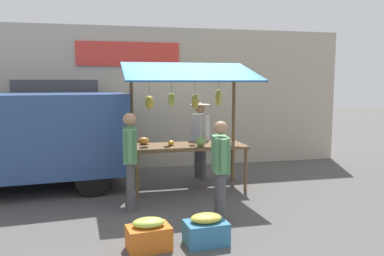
% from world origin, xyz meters
% --- Properties ---
extents(ground_plane, '(40.00, 40.00, 0.00)m').
position_xyz_m(ground_plane, '(0.00, 0.00, 0.00)').
color(ground_plane, '#514F4C').
extents(street_backdrop, '(9.00, 0.30, 3.40)m').
position_xyz_m(street_backdrop, '(0.06, -2.20, 1.70)').
color(street_backdrop, '#B2A893').
rests_on(street_backdrop, ground).
extents(market_stall, '(2.50, 1.46, 2.50)m').
position_xyz_m(market_stall, '(0.02, -0.02, 1.53)').
color(market_stall, brown).
rests_on(market_stall, ground).
extents(vendor_with_sunhat, '(0.43, 0.70, 1.66)m').
position_xyz_m(vendor_with_sunhat, '(-0.43, -0.75, 0.98)').
color(vendor_with_sunhat, '#4C4C51').
rests_on(vendor_with_sunhat, ground).
extents(shopper_with_ponytail, '(0.28, 0.66, 1.52)m').
position_xyz_m(shopper_with_ponytail, '(-0.11, 1.74, 0.87)').
color(shopper_with_ponytail, '#4C4C51').
rests_on(shopper_with_ponytail, ground).
extents(shopper_with_shopping_bag, '(0.25, 0.69, 1.61)m').
position_xyz_m(shopper_with_shopping_bag, '(1.20, 0.92, 0.93)').
color(shopper_with_shopping_bag, '#4C4C51').
rests_on(shopper_with_shopping_bag, ground).
extents(produce_crate_near, '(0.58, 0.43, 0.41)m').
position_xyz_m(produce_crate_near, '(1.10, 2.59, 0.19)').
color(produce_crate_near, '#D1661E').
rests_on(produce_crate_near, ground).
extents(produce_crate_side, '(0.57, 0.42, 0.41)m').
position_xyz_m(produce_crate_side, '(0.35, 2.59, 0.19)').
color(produce_crate_side, teal).
rests_on(produce_crate_side, ground).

